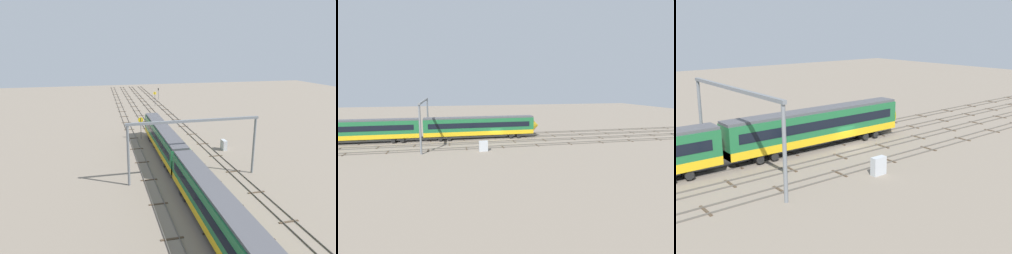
# 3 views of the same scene
# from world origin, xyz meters

# --- Properties ---
(ground_plane) EXTENTS (204.72, 204.72, 0.00)m
(ground_plane) POSITION_xyz_m (0.00, 0.00, 0.00)
(ground_plane) COLOR gray
(track_near_foreground) EXTENTS (188.72, 2.40, 0.16)m
(track_near_foreground) POSITION_xyz_m (0.00, -6.60, 0.07)
(track_near_foreground) COLOR #59544C
(track_near_foreground) RESTS_ON ground
(track_second_near) EXTENTS (188.72, 2.40, 0.16)m
(track_second_near) POSITION_xyz_m (-0.00, -2.20, 0.07)
(track_second_near) COLOR #59544C
(track_second_near) RESTS_ON ground
(track_with_train) EXTENTS (188.72, 2.40, 0.16)m
(track_with_train) POSITION_xyz_m (0.00, 2.20, 0.07)
(track_with_train) COLOR #59544C
(track_with_train) RESTS_ON ground
(track_second_far) EXTENTS (188.72, 2.40, 0.16)m
(track_second_far) POSITION_xyz_m (0.00, 6.60, 0.07)
(track_second_far) COLOR #59544C
(track_second_far) RESTS_ON ground
(overhead_gantry) EXTENTS (0.40, 19.34, 8.90)m
(overhead_gantry) POSITION_xyz_m (-14.92, 0.16, 6.72)
(overhead_gantry) COLOR slate
(overhead_gantry) RESTS_ON ground
(speed_sign_mid_trackside) EXTENTS (0.14, 1.09, 4.62)m
(speed_sign_mid_trackside) POSITION_xyz_m (6.39, 4.87, 3.14)
(speed_sign_mid_trackside) COLOR #4C4C51
(speed_sign_mid_trackside) RESTS_ON ground
(relay_cabinet) EXTENTS (1.60, 0.73, 1.88)m
(relay_cabinet) POSITION_xyz_m (-4.09, -9.28, 0.94)
(relay_cabinet) COLOR #B2B7BC
(relay_cabinet) RESTS_ON ground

